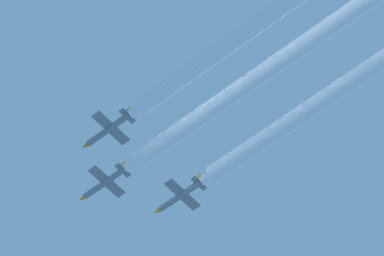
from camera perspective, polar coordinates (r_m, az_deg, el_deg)
jet_lead at (r=271.88m, az=-3.68°, el=-2.31°), size 8.87×12.91×3.10m
jet_left_wingman at (r=261.91m, az=-3.52°, el=-0.09°), size 8.87×12.91×3.10m
jet_right_wingman at (r=271.59m, az=-0.54°, el=-2.86°), size 8.87×12.91×3.10m
smoke_trail_lead at (r=254.52m, az=4.15°, el=3.11°), size 3.47×82.24×3.47m
smoke_trail_left_wingman at (r=247.53m, az=3.45°, el=4.86°), size 3.47×69.37×3.47m
smoke_trail_right_wingman at (r=258.35m, az=5.92°, el=1.47°), size 3.47×64.78×3.47m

